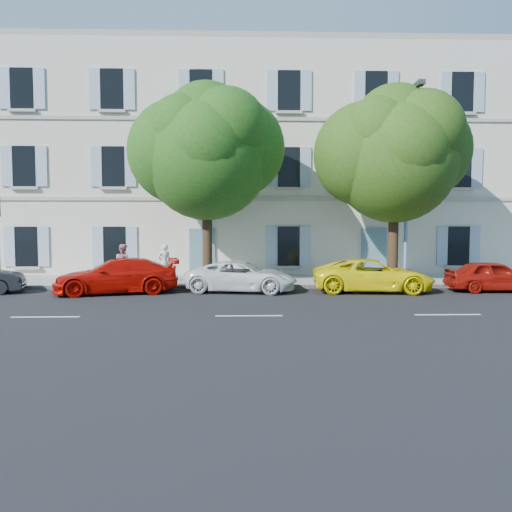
{
  "coord_description": "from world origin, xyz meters",
  "views": [
    {
      "loc": [
        -0.25,
        -18.7,
        2.75
      ],
      "look_at": [
        0.4,
        2.0,
        1.4
      ],
      "focal_mm": 35.0,
      "sensor_mm": 36.0,
      "label": 1
    }
  ],
  "objects_px": {
    "car_yellow_supercar": "(373,275)",
    "tree_left": "(207,158)",
    "car_red_hatchback": "(493,276)",
    "pedestrian_b": "(123,263)",
    "car_red_coupe": "(117,276)",
    "pedestrian_a": "(164,263)",
    "car_white_coupe": "(242,277)",
    "tree_right": "(395,161)",
    "street_lamp": "(408,173)"
  },
  "relations": [
    {
      "from": "car_red_coupe",
      "to": "street_lamp",
      "type": "xyz_separation_m",
      "value": [
        12.14,
        1.87,
        4.25
      ]
    },
    {
      "from": "car_red_coupe",
      "to": "car_white_coupe",
      "type": "xyz_separation_m",
      "value": [
        4.91,
        0.31,
        -0.08
      ]
    },
    {
      "from": "car_yellow_supercar",
      "to": "car_red_hatchback",
      "type": "height_order",
      "value": "car_yellow_supercar"
    },
    {
      "from": "car_red_hatchback",
      "to": "street_lamp",
      "type": "bearing_deg",
      "value": 60.52
    },
    {
      "from": "car_white_coupe",
      "to": "pedestrian_b",
      "type": "height_order",
      "value": "pedestrian_b"
    },
    {
      "from": "car_red_coupe",
      "to": "car_white_coupe",
      "type": "relative_size",
      "value": 1.08
    },
    {
      "from": "car_red_coupe",
      "to": "tree_right",
      "type": "distance_m",
      "value": 12.61
    },
    {
      "from": "car_red_hatchback",
      "to": "tree_left",
      "type": "distance_m",
      "value": 12.91
    },
    {
      "from": "pedestrian_a",
      "to": "pedestrian_b",
      "type": "distance_m",
      "value": 1.8
    },
    {
      "from": "street_lamp",
      "to": "tree_left",
      "type": "bearing_deg",
      "value": 176.75
    },
    {
      "from": "tree_left",
      "to": "pedestrian_a",
      "type": "height_order",
      "value": "tree_left"
    },
    {
      "from": "car_red_hatchback",
      "to": "tree_right",
      "type": "bearing_deg",
      "value": 65.37
    },
    {
      "from": "car_red_coupe",
      "to": "car_red_hatchback",
      "type": "height_order",
      "value": "car_red_coupe"
    },
    {
      "from": "street_lamp",
      "to": "pedestrian_b",
      "type": "distance_m",
      "value": 13.1
    },
    {
      "from": "street_lamp",
      "to": "pedestrian_b",
      "type": "xyz_separation_m",
      "value": [
        -12.48,
        0.63,
        -3.95
      ]
    },
    {
      "from": "car_white_coupe",
      "to": "car_red_coupe",
      "type": "bearing_deg",
      "value": 102.67
    },
    {
      "from": "car_yellow_supercar",
      "to": "tree_left",
      "type": "distance_m",
      "value": 8.69
    },
    {
      "from": "pedestrian_b",
      "to": "tree_left",
      "type": "bearing_deg",
      "value": -144.56
    },
    {
      "from": "car_white_coupe",
      "to": "pedestrian_a",
      "type": "relative_size",
      "value": 2.66
    },
    {
      "from": "car_red_hatchback",
      "to": "street_lamp",
      "type": "relative_size",
      "value": 0.44
    },
    {
      "from": "tree_left",
      "to": "street_lamp",
      "type": "xyz_separation_m",
      "value": [
        8.74,
        -0.5,
        -0.66
      ]
    },
    {
      "from": "tree_left",
      "to": "tree_right",
      "type": "relative_size",
      "value": 1.03
    },
    {
      "from": "car_red_coupe",
      "to": "pedestrian_a",
      "type": "distance_m",
      "value": 3.24
    },
    {
      "from": "car_red_coupe",
      "to": "car_red_hatchback",
      "type": "xyz_separation_m",
      "value": [
        15.09,
        0.05,
        -0.06
      ]
    },
    {
      "from": "pedestrian_b",
      "to": "car_white_coupe",
      "type": "bearing_deg",
      "value": -165.16
    },
    {
      "from": "tree_left",
      "to": "pedestrian_b",
      "type": "distance_m",
      "value": 5.94
    },
    {
      "from": "car_red_coupe",
      "to": "pedestrian_b",
      "type": "xyz_separation_m",
      "value": [
        -0.33,
        2.51,
        0.3
      ]
    },
    {
      "from": "car_red_coupe",
      "to": "car_red_hatchback",
      "type": "relative_size",
      "value": 1.29
    },
    {
      "from": "car_red_coupe",
      "to": "tree_left",
      "type": "relative_size",
      "value": 0.56
    },
    {
      "from": "tree_left",
      "to": "car_yellow_supercar",
      "type": "bearing_deg",
      "value": -18.23
    },
    {
      "from": "car_red_coupe",
      "to": "street_lamp",
      "type": "relative_size",
      "value": 0.56
    },
    {
      "from": "tree_left",
      "to": "street_lamp",
      "type": "relative_size",
      "value": 1.0
    },
    {
      "from": "car_red_coupe",
      "to": "street_lamp",
      "type": "bearing_deg",
      "value": 86.68
    },
    {
      "from": "car_yellow_supercar",
      "to": "pedestrian_a",
      "type": "xyz_separation_m",
      "value": [
        -8.77,
        2.76,
        0.32
      ]
    },
    {
      "from": "car_white_coupe",
      "to": "tree_left",
      "type": "distance_m",
      "value": 5.61
    },
    {
      "from": "car_yellow_supercar",
      "to": "pedestrian_b",
      "type": "relative_size",
      "value": 2.82
    },
    {
      "from": "tree_right",
      "to": "pedestrian_b",
      "type": "xyz_separation_m",
      "value": [
        -11.87,
        0.65,
        -4.45
      ]
    },
    {
      "from": "car_yellow_supercar",
      "to": "tree_right",
      "type": "distance_m",
      "value": 5.26
    },
    {
      "from": "car_red_hatchback",
      "to": "tree_right",
      "type": "xyz_separation_m",
      "value": [
        -3.55,
        1.8,
        4.82
      ]
    },
    {
      "from": "car_red_hatchback",
      "to": "street_lamp",
      "type": "height_order",
      "value": "street_lamp"
    },
    {
      "from": "pedestrian_a",
      "to": "pedestrian_b",
      "type": "relative_size",
      "value": 0.99
    },
    {
      "from": "tree_right",
      "to": "street_lamp",
      "type": "distance_m",
      "value": 0.79
    },
    {
      "from": "car_white_coupe",
      "to": "pedestrian_b",
      "type": "bearing_deg",
      "value": 76.34
    },
    {
      "from": "street_lamp",
      "to": "car_yellow_supercar",
      "type": "bearing_deg",
      "value": -138.24
    },
    {
      "from": "tree_left",
      "to": "pedestrian_b",
      "type": "bearing_deg",
      "value": 177.91
    },
    {
      "from": "car_white_coupe",
      "to": "street_lamp",
      "type": "height_order",
      "value": "street_lamp"
    },
    {
      "from": "car_red_hatchback",
      "to": "pedestrian_a",
      "type": "xyz_separation_m",
      "value": [
        -13.66,
        2.84,
        0.35
      ]
    },
    {
      "from": "tree_right",
      "to": "pedestrian_a",
      "type": "height_order",
      "value": "tree_right"
    },
    {
      "from": "car_yellow_supercar",
      "to": "street_lamp",
      "type": "height_order",
      "value": "street_lamp"
    },
    {
      "from": "car_red_coupe",
      "to": "tree_right",
      "type": "bearing_deg",
      "value": 87.04
    }
  ]
}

